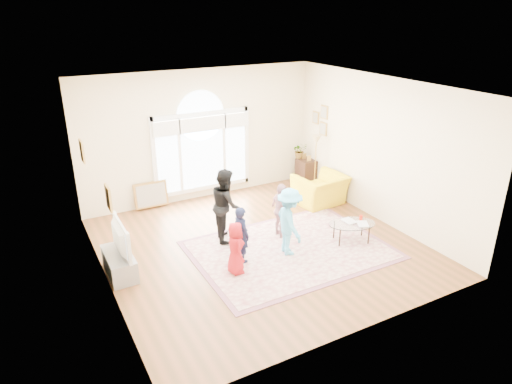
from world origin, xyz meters
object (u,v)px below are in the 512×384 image
area_rug (290,250)px  television (117,239)px  tv_console (119,264)px  armchair (320,190)px  coffee_table (352,224)px

area_rug → television: television is taller
tv_console → television: size_ratio=0.95×
tv_console → armchair: bearing=9.9°
armchair → coffee_table: bearing=67.4°
television → armchair: television is taller
tv_console → coffee_table: 4.61m
tv_console → television: television is taller
television → armchair: 5.16m
television → tv_console: bearing=180.0°
coffee_table → armchair: (0.59, 1.91, -0.03)m
television → armchair: (5.08, 0.88, -0.35)m
television → coffee_table: bearing=-12.9°
area_rug → coffee_table: bearing=-12.5°
armchair → area_rug: bearing=35.2°
coffee_table → armchair: 2.00m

